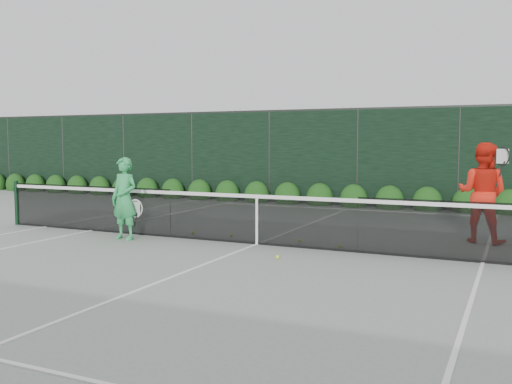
% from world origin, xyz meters
% --- Properties ---
extents(ground, '(80.00, 80.00, 0.00)m').
position_xyz_m(ground, '(0.00, 0.00, 0.00)').
color(ground, gray).
rests_on(ground, ground).
extents(tennis_net, '(12.90, 0.10, 1.07)m').
position_xyz_m(tennis_net, '(-0.02, 0.00, 0.53)').
color(tennis_net, '#10321B').
rests_on(tennis_net, ground).
extents(player_woman, '(0.67, 0.46, 1.69)m').
position_xyz_m(player_woman, '(-2.71, -0.60, 0.84)').
color(player_woman, '#33AF5D').
rests_on(player_woman, ground).
extents(player_man, '(1.11, 0.96, 1.99)m').
position_xyz_m(player_man, '(3.96, 2.07, 1.00)').
color(player_man, red).
rests_on(player_man, ground).
extents(court_lines, '(11.03, 23.83, 0.01)m').
position_xyz_m(court_lines, '(0.00, 0.00, 0.01)').
color(court_lines, white).
rests_on(court_lines, ground).
extents(windscreen_fence, '(32.00, 21.07, 3.06)m').
position_xyz_m(windscreen_fence, '(0.00, -2.71, 1.51)').
color(windscreen_fence, black).
rests_on(windscreen_fence, ground).
extents(hedge_row, '(31.66, 0.65, 0.94)m').
position_xyz_m(hedge_row, '(-0.00, 7.15, 0.23)').
color(hedge_row, '#0F340E').
rests_on(hedge_row, ground).
extents(tennis_balls, '(3.44, 1.79, 0.07)m').
position_xyz_m(tennis_balls, '(0.10, 0.19, 0.03)').
color(tennis_balls, '#E0F636').
rests_on(tennis_balls, ground).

